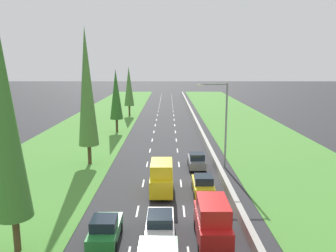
{
  "coord_description": "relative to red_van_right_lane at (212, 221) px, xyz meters",
  "views": [
    {
      "loc": [
        0.55,
        -2.84,
        10.95
      ],
      "look_at": [
        0.5,
        54.11,
        0.4
      ],
      "focal_mm": 36.17,
      "sensor_mm": 36.0,
      "label": 1
    }
  ],
  "objects": [
    {
      "name": "poplar_tree_third",
      "position": [
        -10.95,
        34.11,
        4.69
      ],
      "size": [
        2.05,
        2.05,
        10.09
      ],
      "color": "#4C3823",
      "rests_on": "ground"
    },
    {
      "name": "median_barrier",
      "position": [
        2.43,
        43.47,
        -0.97
      ],
      "size": [
        0.44,
        120.0,
        0.85
      ],
      "primitive_type": "cube",
      "color": "#9E9B93",
      "rests_on": "ground"
    },
    {
      "name": "poplar_tree_second",
      "position": [
        -11.34,
        16.55,
        7.04
      ],
      "size": [
        2.17,
        2.17,
        14.78
      ],
      "color": "#4C3823",
      "rests_on": "ground"
    },
    {
      "name": "yellow_van_centre_lane",
      "position": [
        -3.27,
        8.17,
        0.0
      ],
      "size": [
        1.96,
        4.9,
        2.82
      ],
      "color": "yellow",
      "rests_on": "ground"
    },
    {
      "name": "poplar_tree_fourth",
      "position": [
        -10.87,
        51.43,
        4.81
      ],
      "size": [
        2.06,
        2.06,
        10.33
      ],
      "color": "#4C3823",
      "rests_on": "ground"
    },
    {
      "name": "green_hatchback_left_lane",
      "position": [
        -6.61,
        -0.02,
        -0.56
      ],
      "size": [
        1.74,
        3.9,
        1.72
      ],
      "color": "#237A33",
      "rests_on": "ground"
    },
    {
      "name": "grey_hatchback_right_lane",
      "position": [
        0.3,
        15.04,
        -0.56
      ],
      "size": [
        1.74,
        3.9,
        1.72
      ],
      "color": "slate",
      "rests_on": "ground"
    },
    {
      "name": "yellow_hatchback_right_lane",
      "position": [
        0.25,
        7.83,
        -0.56
      ],
      "size": [
        1.74,
        3.9,
        1.72
      ],
      "color": "yellow",
      "rests_on": "ground"
    },
    {
      "name": "grass_verge_right",
      "position": [
        11.08,
        43.47,
        -1.38
      ],
      "size": [
        14.0,
        140.0,
        0.04
      ],
      "primitive_type": "cube",
      "color": "#478433",
      "rests_on": "ground"
    },
    {
      "name": "street_light_mast",
      "position": [
        3.01,
        15.42,
        3.83
      ],
      "size": [
        3.2,
        0.28,
        9.0
      ],
      "color": "gray",
      "rests_on": "ground"
    },
    {
      "name": "ground_plane",
      "position": [
        -3.27,
        43.47,
        -1.4
      ],
      "size": [
        300.0,
        300.0,
        0.0
      ],
      "primitive_type": "plane",
      "color": "#28282B",
      "rests_on": "ground"
    },
    {
      "name": "white_sedan_centre_lane",
      "position": [
        -3.23,
        0.63,
        -0.59
      ],
      "size": [
        1.82,
        4.5,
        1.64
      ],
      "color": "white",
      "rests_on": "ground"
    },
    {
      "name": "red_van_right_lane",
      "position": [
        0.0,
        0.0,
        0.0
      ],
      "size": [
        1.96,
        4.9,
        2.82
      ],
      "color": "red",
      "rests_on": "ground"
    },
    {
      "name": "lane_markings",
      "position": [
        -3.27,
        43.47,
        -1.39
      ],
      "size": [
        3.64,
        116.0,
        0.01
      ],
      "color": "white",
      "rests_on": "ground"
    },
    {
      "name": "poplar_tree_nearest",
      "position": [
        -11.61,
        -1.05,
        6.02
      ],
      "size": [
        2.12,
        2.12,
        12.73
      ],
      "color": "#4C3823",
      "rests_on": "ground"
    },
    {
      "name": "grass_verge_left",
      "position": [
        -15.92,
        43.47,
        -1.38
      ],
      "size": [
        14.0,
        140.0,
        0.04
      ],
      "primitive_type": "cube",
      "color": "#478433",
      "rests_on": "ground"
    }
  ]
}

